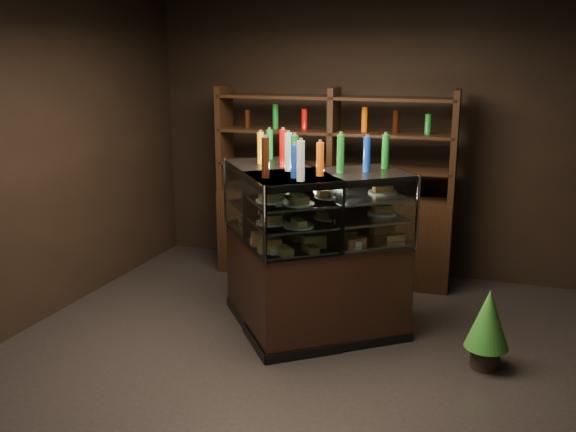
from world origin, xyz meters
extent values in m
plane|color=black|center=(0.00, 0.00, 0.00)|extent=(5.00, 5.00, 0.00)
cube|color=black|center=(0.00, 2.50, 1.50)|extent=(5.00, 0.02, 3.00)
cube|color=black|center=(0.00, -2.50, 1.50)|extent=(5.00, 0.02, 3.00)
cube|color=black|center=(-2.50, 0.00, 1.50)|extent=(0.02, 5.00, 3.00)
cube|color=black|center=(0.01, 0.59, 0.41)|extent=(1.38, 1.28, 0.82)
cube|color=black|center=(0.01, 0.59, 0.04)|extent=(1.42, 1.32, 0.08)
cube|color=black|center=(0.01, 0.59, 1.38)|extent=(1.38, 1.28, 0.06)
cube|color=silver|center=(0.01, 0.59, 0.83)|extent=(1.31, 1.21, 0.02)
cube|color=silver|center=(0.01, 0.59, 1.03)|extent=(1.31, 1.21, 0.02)
cube|color=silver|center=(0.01, 0.59, 1.20)|extent=(1.31, 1.21, 0.02)
cube|color=white|center=(0.21, 0.34, 1.12)|extent=(0.99, 0.79, 0.58)
cylinder|color=silver|center=(0.70, 0.74, 1.12)|extent=(0.03, 0.03, 0.60)
cylinder|color=silver|center=(-0.29, -0.05, 1.12)|extent=(0.03, 0.03, 0.60)
cube|color=black|center=(-0.43, 0.65, 0.41)|extent=(1.28, 1.38, 0.82)
cube|color=black|center=(-0.43, 0.65, 0.04)|extent=(1.32, 1.42, 0.08)
cube|color=black|center=(-0.43, 0.65, 1.38)|extent=(1.28, 1.38, 0.06)
cube|color=silver|center=(-0.43, 0.65, 0.83)|extent=(1.21, 1.31, 0.02)
cube|color=silver|center=(-0.43, 0.65, 1.03)|extent=(1.21, 1.31, 0.02)
cube|color=silver|center=(-0.43, 0.65, 1.20)|extent=(1.21, 1.31, 0.02)
cube|color=white|center=(-0.68, 0.44, 1.12)|extent=(0.79, 0.99, 0.58)
cylinder|color=silver|center=(-0.29, -0.05, 1.12)|extent=(0.03, 0.03, 0.60)
cylinder|color=silver|center=(-1.07, 0.94, 1.12)|extent=(0.03, 0.03, 0.60)
cube|color=#D98D4D|center=(-0.38, 0.24, 0.87)|extent=(0.20, 0.18, 0.06)
cube|color=#D98D4D|center=(-0.11, 0.46, 0.87)|extent=(0.20, 0.18, 0.06)
cube|color=#D98D4D|center=(0.17, 0.68, 0.87)|extent=(0.20, 0.18, 0.06)
cube|color=#D98D4D|center=(0.45, 0.90, 0.87)|extent=(0.20, 0.18, 0.06)
cylinder|color=white|center=(-0.36, 0.30, 1.05)|extent=(0.24, 0.24, 0.02)
cube|color=#D98D4D|center=(-0.36, 0.30, 1.08)|extent=(0.19, 0.17, 0.05)
cylinder|color=white|center=(0.01, 0.59, 1.05)|extent=(0.24, 0.24, 0.02)
cube|color=#D98D4D|center=(0.01, 0.59, 1.08)|extent=(0.19, 0.17, 0.05)
cylinder|color=white|center=(0.39, 0.89, 1.05)|extent=(0.24, 0.24, 0.02)
cube|color=#D98D4D|center=(0.39, 0.89, 1.08)|extent=(0.19, 0.17, 0.05)
cylinder|color=white|center=(-0.36, 0.30, 1.22)|extent=(0.24, 0.24, 0.02)
cube|color=#D98D4D|center=(-0.36, 0.30, 1.26)|extent=(0.19, 0.17, 0.05)
cylinder|color=white|center=(0.01, 0.59, 1.22)|extent=(0.24, 0.24, 0.02)
cube|color=#D98D4D|center=(0.01, 0.59, 1.26)|extent=(0.19, 0.17, 0.05)
cylinder|color=white|center=(0.39, 0.89, 1.22)|extent=(0.24, 0.24, 0.02)
cube|color=#D98D4D|center=(0.39, 0.89, 1.26)|extent=(0.19, 0.17, 0.05)
cube|color=#D98D4D|center=(-0.78, 1.04, 0.87)|extent=(0.18, 0.20, 0.06)
cube|color=#D98D4D|center=(-0.56, 0.76, 0.87)|extent=(0.18, 0.20, 0.06)
cube|color=#D98D4D|center=(-0.34, 0.49, 0.87)|extent=(0.18, 0.20, 0.06)
cube|color=#D98D4D|center=(-0.13, 0.21, 0.87)|extent=(0.18, 0.20, 0.06)
cylinder|color=white|center=(-0.73, 1.02, 1.05)|extent=(0.24, 0.24, 0.02)
cube|color=#D98D4D|center=(-0.73, 1.02, 1.08)|extent=(0.17, 0.19, 0.05)
cylinder|color=white|center=(-0.43, 0.65, 1.05)|extent=(0.24, 0.24, 0.02)
cube|color=#D98D4D|center=(-0.43, 0.65, 1.08)|extent=(0.17, 0.19, 0.05)
cylinder|color=white|center=(-0.13, 0.27, 1.05)|extent=(0.24, 0.24, 0.02)
cube|color=#D98D4D|center=(-0.13, 0.27, 1.08)|extent=(0.17, 0.19, 0.05)
cylinder|color=white|center=(-0.73, 1.02, 1.22)|extent=(0.24, 0.24, 0.02)
cube|color=#D98D4D|center=(-0.73, 1.02, 1.26)|extent=(0.17, 0.19, 0.05)
cylinder|color=white|center=(-0.43, 0.65, 1.22)|extent=(0.24, 0.24, 0.02)
cube|color=#D98D4D|center=(-0.43, 0.65, 1.26)|extent=(0.17, 0.19, 0.05)
cylinder|color=white|center=(-0.13, 0.27, 1.22)|extent=(0.24, 0.24, 0.02)
cube|color=#D98D4D|center=(-0.13, 0.27, 1.26)|extent=(0.17, 0.19, 0.05)
cylinder|color=#B20C0A|center=(-0.40, 0.26, 1.55)|extent=(0.06, 0.06, 0.28)
cylinder|color=silver|center=(-0.40, 0.26, 1.70)|extent=(0.03, 0.03, 0.02)
cylinder|color=#D8590A|center=(-0.24, 0.40, 1.55)|extent=(0.06, 0.06, 0.28)
cylinder|color=silver|center=(-0.24, 0.40, 1.70)|extent=(0.03, 0.03, 0.02)
cylinder|color=#0F38B2|center=(-0.07, 0.53, 1.55)|extent=(0.06, 0.06, 0.28)
cylinder|color=silver|center=(-0.07, 0.53, 1.70)|extent=(0.03, 0.03, 0.02)
cylinder|color=silver|center=(0.10, 0.66, 1.55)|extent=(0.06, 0.06, 0.28)
cylinder|color=silver|center=(0.10, 0.66, 1.70)|extent=(0.03, 0.03, 0.02)
cylinder|color=black|center=(0.26, 0.79, 1.55)|extent=(0.06, 0.06, 0.28)
cylinder|color=silver|center=(0.26, 0.79, 1.70)|extent=(0.03, 0.03, 0.02)
cylinder|color=yellow|center=(0.43, 0.92, 1.55)|extent=(0.06, 0.06, 0.28)
cylinder|color=silver|center=(0.43, 0.92, 1.70)|extent=(0.03, 0.03, 0.02)
cylinder|color=#B20C0A|center=(-0.76, 1.06, 1.55)|extent=(0.06, 0.06, 0.28)
cylinder|color=silver|center=(-0.76, 1.06, 1.70)|extent=(0.03, 0.03, 0.02)
cylinder|color=#D8590A|center=(-0.63, 0.89, 1.55)|extent=(0.06, 0.06, 0.28)
cylinder|color=silver|center=(-0.63, 0.89, 1.70)|extent=(0.03, 0.03, 0.02)
cylinder|color=#0F38B2|center=(-0.50, 0.73, 1.55)|extent=(0.06, 0.06, 0.28)
cylinder|color=silver|center=(-0.50, 0.73, 1.70)|extent=(0.03, 0.03, 0.02)
cylinder|color=silver|center=(-0.36, 0.56, 1.55)|extent=(0.06, 0.06, 0.28)
cylinder|color=silver|center=(-0.36, 0.56, 1.70)|extent=(0.03, 0.03, 0.02)
cylinder|color=black|center=(-0.23, 0.40, 1.55)|extent=(0.06, 0.06, 0.28)
cylinder|color=silver|center=(-0.23, 0.40, 1.70)|extent=(0.03, 0.03, 0.02)
cylinder|color=yellow|center=(-0.10, 0.23, 1.55)|extent=(0.06, 0.06, 0.28)
cylinder|color=silver|center=(-0.10, 0.23, 1.70)|extent=(0.03, 0.03, 0.02)
cylinder|color=black|center=(1.31, 0.48, 0.08)|extent=(0.22, 0.22, 0.17)
cone|color=#1F5A19|center=(1.31, 0.48, 0.40)|extent=(0.33, 0.33, 0.46)
cone|color=#1F5A19|center=(1.31, 0.48, 0.55)|extent=(0.26, 0.26, 0.32)
cube|color=black|center=(-0.36, 2.05, 0.45)|extent=(2.47, 0.53, 0.90)
cube|color=black|center=(-1.56, 1.99, 1.45)|extent=(0.08, 0.38, 1.10)
cube|color=black|center=(-0.36, 2.05, 1.45)|extent=(0.08, 0.38, 1.10)
cube|color=black|center=(0.83, 2.11, 1.45)|extent=(0.08, 0.38, 1.10)
cube|color=black|center=(-0.36, 2.05, 1.20)|extent=(2.42, 0.49, 0.03)
cube|color=black|center=(-0.36, 2.05, 1.55)|extent=(2.42, 0.49, 0.03)
cube|color=black|center=(-0.36, 2.05, 1.90)|extent=(2.42, 0.49, 0.03)
cylinder|color=#B20C0A|center=(-1.30, 2.01, 1.32)|extent=(0.06, 0.06, 0.22)
cylinder|color=#D8590A|center=(-0.99, 2.02, 1.32)|extent=(0.06, 0.06, 0.22)
cylinder|color=#0F38B2|center=(-0.67, 2.04, 1.32)|extent=(0.06, 0.06, 0.22)
cylinder|color=silver|center=(-0.36, 2.05, 1.32)|extent=(0.06, 0.06, 0.22)
cylinder|color=black|center=(-0.05, 2.06, 1.32)|extent=(0.06, 0.06, 0.22)
cylinder|color=yellow|center=(0.26, 2.08, 1.32)|extent=(0.06, 0.06, 0.22)
cylinder|color=#147223|center=(0.57, 2.09, 1.32)|extent=(0.06, 0.06, 0.22)
camera|label=1|loc=(1.40, -4.24, 2.35)|focal=40.00mm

